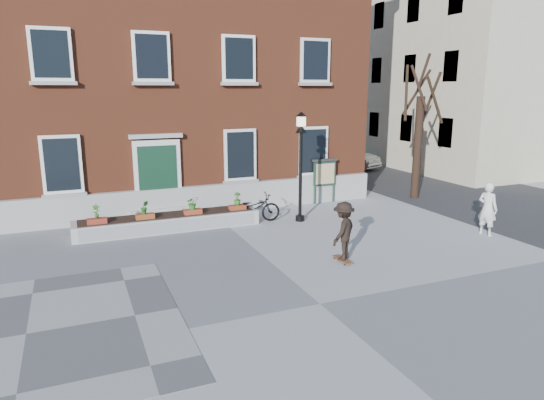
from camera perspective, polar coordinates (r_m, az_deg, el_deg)
name	(u,v)px	position (r m, az deg, el deg)	size (l,w,h in m)	color
ground	(320,304)	(11.18, 5.66, -12.06)	(100.00, 100.00, 0.00)	#9E9EA1
checker_patch	(26,334)	(11.01, -26.96, -13.89)	(6.00, 6.00, 0.01)	#515154
bicycle	(253,208)	(17.38, -2.23, -0.99)	(0.70, 2.00, 1.05)	black
parked_car	(347,157)	(29.81, 8.80, 5.04)	(1.43, 4.09, 1.35)	#A8ABAD
bystander	(488,209)	(17.32, 24.03, -0.94)	(0.65, 0.42, 1.77)	silver
brick_building	(132,52)	(23.09, -16.11, 16.44)	(18.40, 10.85, 12.60)	brown
planter_assembly	(169,221)	(16.90, -12.02, -2.44)	(6.20, 1.12, 1.15)	beige
bare_tree	(419,134)	(21.95, 16.86, 7.40)	(1.83, 1.83, 6.16)	black
side_street	(416,55)	(36.74, 16.58, 16.07)	(15.20, 36.00, 14.50)	#39393B
lamp_post	(301,152)	(17.25, 3.41, 5.71)	(0.40, 0.40, 3.93)	black
notice_board	(325,173)	(20.36, 6.21, 3.14)	(1.10, 0.16, 1.87)	#1A3526
skateboarder	(343,231)	(13.51, 8.39, -3.63)	(1.21, 1.11, 1.71)	brown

